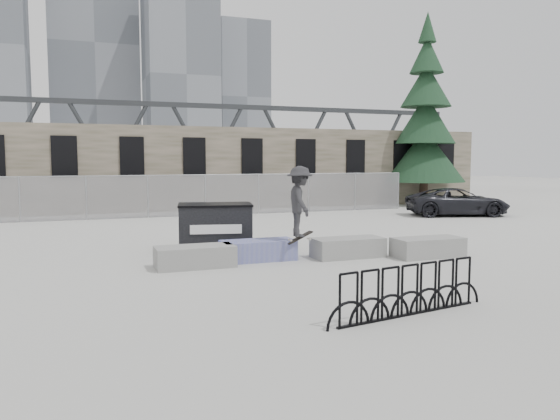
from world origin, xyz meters
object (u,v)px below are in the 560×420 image
Objects in this scene: planter_offset at (428,246)px; dumpster at (215,227)px; spruce_tree at (425,127)px; suv at (458,202)px; planter_far_left at (195,256)px; bike_rack at (410,291)px; skateboarder at (300,201)px; planter_center_right at (348,247)px; planter_center_left at (258,249)px.

planter_offset is 6.22m from dumpster.
spruce_tree reaches higher than suv.
planter_far_left is 1.00× the size of planter_offset.
skateboarder reaches higher than bike_rack.
spruce_tree is 2.36× the size of suv.
dumpster is at bearing 144.62° from planter_center_right.
dumpster reaches higher than planter_far_left.
planter_offset is (6.48, -0.83, 0.00)m from planter_far_left.
spruce_tree is (15.28, 14.08, 4.40)m from planter_center_left.
suv is (8.23, 9.10, 0.38)m from planter_offset.
suv is at bearing 38.81° from planter_center_right.
spruce_tree is at bearing -36.18° from skateboarder.
planter_far_left and planter_center_left have the same top height.
planter_far_left is 1.86m from planter_center_left.
planter_center_right is at bearing -10.03° from planter_center_left.
planter_center_left is at bearing 139.48° from suv.
suv is (14.71, 8.27, 0.38)m from planter_far_left.
bike_rack is at bearing 157.04° from suv.
dumpster is at bearing -142.65° from spruce_tree.
planter_center_left is at bearing -56.48° from dumpster.
planter_center_left is 0.56× the size of bike_rack.
planter_center_right is 1.00× the size of planter_offset.
planter_center_left is 1.00× the size of planter_offset.
dumpster is at bearing 131.88° from suv.
dumpster reaches higher than planter_center_right.
spruce_tree reaches higher than planter_center_left.
suv is (12.90, 7.90, 0.38)m from planter_center_left.
planter_center_right is 0.56× the size of bike_rack.
spruce_tree is at bearing 54.28° from bike_rack.
skateboarder reaches higher than suv.
planter_offset is 0.56× the size of bike_rack.
dumpster is (-5.39, 3.06, 0.43)m from planter_offset.
planter_center_left is at bearing 77.47° from skateboarder.
planter_center_right is (4.34, -0.07, 0.00)m from planter_far_left.
skateboarder reaches higher than planter_far_left.
planter_center_left is 2.56m from planter_center_right.
spruce_tree reaches higher than planter_far_left.
bike_rack is (2.67, -5.61, 0.14)m from planter_far_left.
planter_far_left is 6.21m from bike_rack.
planter_offset is at bearing -19.38° from planter_center_right.
planter_center_left and planter_center_right have the same top height.
planter_center_left is at bearing 11.55° from planter_far_left.
bike_rack is 0.73× the size of suv.
planter_offset is at bearing -94.19° from skateboarder.
skateboarder is (0.21, 5.58, 1.17)m from bike_rack.
planter_center_right is 0.95× the size of skateboarder.
dumpster is 0.68× the size of bike_rack.
planter_center_right is 1.96m from skateboarder.
skateboarder is at bearing -134.45° from spruce_tree.
planter_offset is 0.17× the size of spruce_tree.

